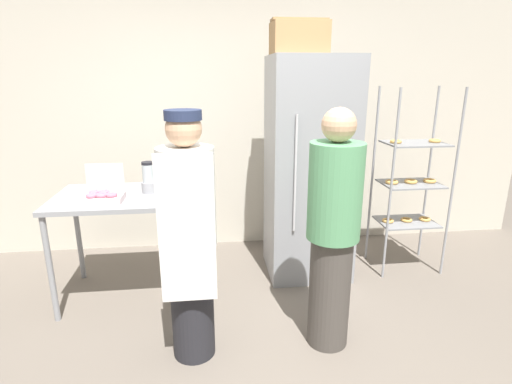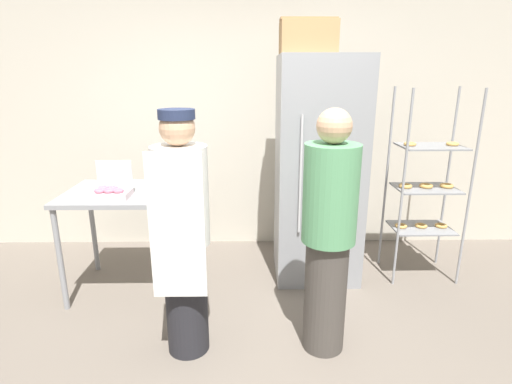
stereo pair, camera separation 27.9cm
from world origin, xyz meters
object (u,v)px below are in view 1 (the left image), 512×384
person_baker (189,237)px  person_customer (333,232)px  refrigerator (309,170)px  cardboard_storage_box (299,37)px  blender_pitcher (149,179)px  baking_rack (411,184)px  donut_box (103,195)px

person_baker → person_customer: 0.92m
refrigerator → cardboard_storage_box: bearing=-156.8°
person_baker → blender_pitcher: bearing=111.8°
person_baker → person_customer: size_ratio=1.00×
cardboard_storage_box → person_customer: (0.04, -1.00, -1.26)m
baking_rack → blender_pitcher: size_ratio=6.75×
refrigerator → donut_box: bearing=-166.3°
donut_box → person_baker: bearing=-45.4°
refrigerator → person_customer: (-0.11, -1.06, -0.15)m
baking_rack → blender_pitcher: baking_rack is taller
donut_box → blender_pitcher: donut_box is taller
baking_rack → blender_pitcher: 2.34m
person_customer → blender_pitcher: bearing=145.8°
baking_rack → person_customer: size_ratio=1.05×
refrigerator → person_baker: refrigerator is taller
refrigerator → donut_box: 1.73m
refrigerator → blender_pitcher: (-1.37, -0.20, 0.01)m
blender_pitcher → person_customer: size_ratio=0.16×
donut_box → person_customer: bearing=-22.6°
donut_box → cardboard_storage_box: size_ratio=0.65×
blender_pitcher → person_customer: bearing=-34.2°
refrigerator → baking_rack: 0.96m
baking_rack → person_baker: (-1.97, -1.05, 0.01)m
person_baker → person_customer: (0.91, 0.01, -0.01)m
person_baker → refrigerator: bearing=46.5°
baking_rack → cardboard_storage_box: bearing=-178.2°
blender_pitcher → cardboard_storage_box: size_ratio=0.57×
refrigerator → baking_rack: (0.95, -0.03, -0.15)m
person_baker → person_customer: bearing=0.9°
refrigerator → baking_rack: size_ratio=1.15×
cardboard_storage_box → person_baker: cardboard_storage_box is taller
baking_rack → person_customer: bearing=-135.7°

